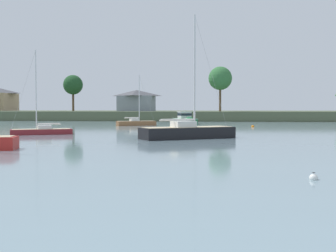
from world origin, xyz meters
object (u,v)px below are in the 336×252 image
cruiser_green (186,121)px  sailboat_black (187,136)px  sailboat_maroon (42,133)px  mooring_buoy_orange (253,127)px  sailboat_wood (136,124)px  mooring_buoy_white (314,178)px

cruiser_green → sailboat_black: (2.94, -34.84, -0.19)m
sailboat_maroon → cruiser_green: (12.31, 30.83, 0.26)m
cruiser_green → mooring_buoy_orange: 14.93m
sailboat_black → mooring_buoy_orange: size_ratio=24.87×
sailboat_black → sailboat_wood: 28.74m
sailboat_black → mooring_buoy_white: 22.03m
sailboat_maroon → sailboat_wood: (5.26, 22.93, 0.01)m
sailboat_black → mooring_buoy_white: sailboat_black is taller
sailboat_wood → mooring_buoy_white: sailboat_wood is taller
cruiser_green → sailboat_black: bearing=-85.2°
sailboat_maroon → sailboat_black: size_ratio=0.77×
cruiser_green → mooring_buoy_white: (9.31, -55.93, -0.39)m
sailboat_black → mooring_buoy_orange: sailboat_black is taller
mooring_buoy_orange → sailboat_maroon: bearing=-138.5°
mooring_buoy_white → sailboat_black: bearing=106.8°
mooring_buoy_white → sailboat_maroon: bearing=130.7°
sailboat_maroon → mooring_buoy_orange: 30.37m
sailboat_black → cruiser_green: bearing=94.8°
cruiser_green → sailboat_wood: bearing=-131.8°
sailboat_maroon → cruiser_green: size_ratio=1.14×
cruiser_green → mooring_buoy_orange: bearing=-45.7°
sailboat_maroon → mooring_buoy_white: bearing=-49.3°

